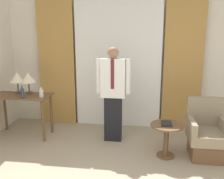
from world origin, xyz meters
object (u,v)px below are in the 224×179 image
object	(u,v)px
table_lamp_left	(17,78)
table_lamp_right	(28,78)
bottle_by_lamp	(41,93)
book	(166,123)
person	(113,91)
armchair	(206,136)
side_table	(166,135)
desk	(22,102)
bottle_near_edge	(22,93)

from	to	relation	value
table_lamp_left	table_lamp_right	world-z (taller)	same
bottle_by_lamp	book	world-z (taller)	bottle_by_lamp
bottle_by_lamp	person	size ratio (longest dim) A/B	0.11
person	armchair	world-z (taller)	person
side_table	desk	bearing A→B (deg)	169.54
table_lamp_left	armchair	xyz separation A→B (m)	(3.32, -0.49, -0.75)
desk	bottle_near_edge	xyz separation A→B (m)	(0.13, -0.20, 0.23)
person	side_table	distance (m)	1.17
side_table	book	distance (m)	0.18
table_lamp_right	side_table	distance (m)	2.65
table_lamp_right	person	distance (m)	1.60
table_lamp_right	armchair	xyz separation A→B (m)	(3.10, -0.49, -0.75)
book	table_lamp_right	bearing A→B (deg)	166.91
armchair	bottle_by_lamp	bearing A→B (deg)	173.87
table_lamp_right	armchair	world-z (taller)	table_lamp_right
bottle_by_lamp	bottle_near_edge	bearing A→B (deg)	-158.98
desk	bottle_by_lamp	xyz separation A→B (m)	(0.42, -0.08, 0.21)
person	book	distance (m)	1.08
table_lamp_left	bottle_near_edge	world-z (taller)	table_lamp_left
armchair	table_lamp_right	bearing A→B (deg)	171.06
table_lamp_left	bottle_near_edge	size ratio (longest dim) A/B	1.84
bottle_near_edge	bottle_by_lamp	xyz separation A→B (m)	(0.29, 0.11, -0.02)
armchair	book	distance (m)	0.67
armchair	desk	bearing A→B (deg)	173.19
desk	table_lamp_left	world-z (taller)	table_lamp_left
table_lamp_left	table_lamp_right	xyz separation A→B (m)	(0.22, 0.00, 0.00)
bottle_near_edge	book	world-z (taller)	bottle_near_edge
bottle_by_lamp	side_table	world-z (taller)	bottle_by_lamp
table_lamp_left	bottle_by_lamp	world-z (taller)	table_lamp_left
side_table	book	xyz separation A→B (m)	(-0.01, 0.01, 0.18)
desk	bottle_by_lamp	bearing A→B (deg)	-11.26
bottle_near_edge	armchair	size ratio (longest dim) A/B	0.24
bottle_by_lamp	side_table	xyz separation A→B (m)	(2.17, -0.39, -0.50)
bottle_by_lamp	table_lamp_left	bearing A→B (deg)	160.40
armchair	book	world-z (taller)	armchair
table_lamp_left	side_table	world-z (taller)	table_lamp_left
table_lamp_right	bottle_near_edge	bearing A→B (deg)	-86.34
table_lamp_right	armchair	size ratio (longest dim) A/B	0.44
desk	table_lamp_right	size ratio (longest dim) A/B	2.66
desk	person	distance (m)	1.71
table_lamp_right	bottle_by_lamp	world-z (taller)	table_lamp_right
bottle_by_lamp	armchair	world-z (taller)	bottle_by_lamp
bottle_near_edge	book	xyz separation A→B (m)	(2.46, -0.27, -0.33)
table_lamp_left	bottle_near_edge	bearing A→B (deg)	-51.92
bottle_by_lamp	book	distance (m)	2.22
table_lamp_right	book	size ratio (longest dim) A/B	1.86
desk	side_table	bearing A→B (deg)	-10.46
bottle_near_edge	book	size ratio (longest dim) A/B	1.01
table_lamp_left	armchair	distance (m)	3.44
desk	side_table	size ratio (longest dim) A/B	2.00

